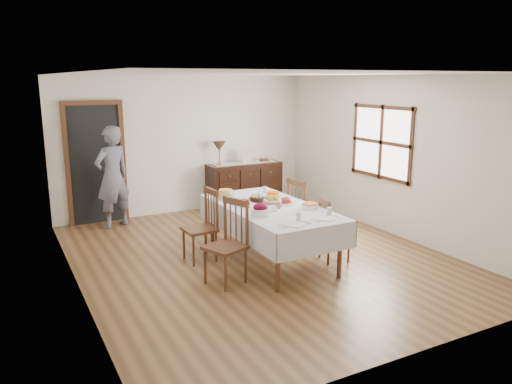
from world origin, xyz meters
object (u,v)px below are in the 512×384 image
person (112,174)px  chair_right_far (302,210)px  dining_table (270,213)px  sideboard (244,185)px  table_lamp (219,147)px  chair_left_far (203,225)px  chair_right_near (332,229)px  chair_left_near (228,241)px

person → chair_right_far: bearing=115.5°
dining_table → sideboard: size_ratio=1.57×
sideboard → table_lamp: 0.96m
chair_left_far → person: size_ratio=0.54×
chair_left_far → table_lamp: table_lamp is taller
sideboard → dining_table: bearing=-109.8°
dining_table → person: bearing=119.5°
chair_right_far → sideboard: chair_right_far is taller
dining_table → chair_right_far: bearing=29.1°
chair_left_far → person: 2.41m
person → sideboard: bearing=162.2°
chair_right_near → table_lamp: bearing=16.6°
dining_table → chair_left_far: 0.97m
chair_right_far → table_lamp: bearing=-3.1°
chair_right_near → person: 3.94m
sideboard → table_lamp: (-0.53, 0.02, 0.80)m
chair_left_far → person: bearing=-164.2°
table_lamp → chair_right_far: bearing=-82.3°
dining_table → person: person is taller
person → table_lamp: bearing=163.9°
table_lamp → chair_left_near: bearing=-112.2°
chair_right_near → dining_table: bearing=74.2°
chair_left_near → chair_right_far: size_ratio=1.05×
chair_right_near → chair_right_far: size_ratio=0.89×
dining_table → chair_right_near: size_ratio=2.57×
chair_left_near → chair_right_near: bearing=70.1°
chair_right_far → chair_left_near: bearing=107.6°
dining_table → chair_left_far: size_ratio=2.27×
sideboard → table_lamp: bearing=177.6°
chair_right_near → person: (-2.35, 3.13, 0.48)m
chair_left_far → chair_right_far: chair_left_far is taller
chair_left_near → table_lamp: size_ratio=2.33×
chair_left_far → person: (-0.75, 2.25, 0.42)m
chair_left_far → chair_right_far: 1.68m
chair_left_near → table_lamp: (1.37, 3.37, 0.71)m
chair_right_near → chair_left_far: bearing=73.5°
chair_left_far → table_lamp: bearing=148.6°
chair_right_far → chair_left_far: bearing=79.7°
dining_table → sideboard: 3.11m
chair_left_near → table_lamp: bearing=137.1°
person → table_lamp: (2.10, 0.21, 0.31)m
dining_table → chair_right_far: (0.85, 0.49, -0.19)m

